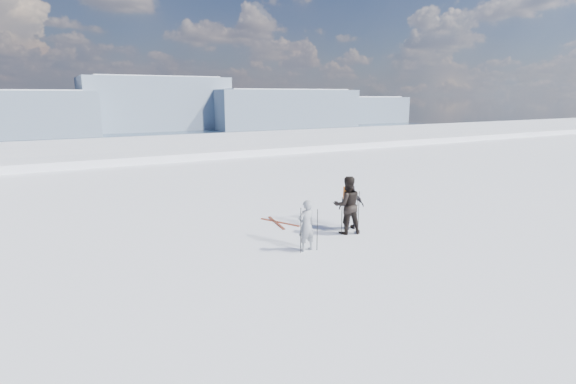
# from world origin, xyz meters

# --- Properties ---
(lake_basin) EXTENTS (820.00, 820.00, 71.62)m
(lake_basin) POSITION_xyz_m (0.00, 30.00, -6.50)
(lake_basin) COLOR white
(lake_basin) RESTS_ON ground
(far_mountain_range) EXTENTS (770.00, 110.00, 53.00)m
(far_mountain_range) POSITION_xyz_m (29.60, 454.78, -7.19)
(far_mountain_range) COLOR slate
(far_mountain_range) RESTS_ON ground
(skier_grey) EXTENTS (0.58, 0.41, 1.53)m
(skier_grey) POSITION_xyz_m (-1.53, 2.42, 0.76)
(skier_grey) COLOR gray
(skier_grey) RESTS_ON ground
(skier_dark) EXTENTS (1.11, 0.98, 1.92)m
(skier_dark) POSITION_xyz_m (0.53, 3.22, 0.96)
(skier_dark) COLOR black
(skier_dark) RESTS_ON ground
(skier_pack) EXTENTS (0.97, 0.56, 1.56)m
(skier_pack) POSITION_xyz_m (0.95, 3.55, 0.78)
(skier_pack) COLOR black
(skier_pack) RESTS_ON ground
(backpack) EXTENTS (0.36, 0.25, 0.47)m
(backpack) POSITION_xyz_m (1.00, 3.79, 1.79)
(backpack) COLOR orange
(backpack) RESTS_ON skier_pack
(ski_poles) EXTENTS (3.00, 1.20, 1.35)m
(ski_poles) POSITION_xyz_m (-0.02, 2.97, 0.65)
(ski_poles) COLOR black
(ski_poles) RESTS_ON ground
(skis_loose) EXTENTS (0.81, 1.69, 0.03)m
(skis_loose) POSITION_xyz_m (-0.89, 5.40, 0.01)
(skis_loose) COLOR black
(skis_loose) RESTS_ON ground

